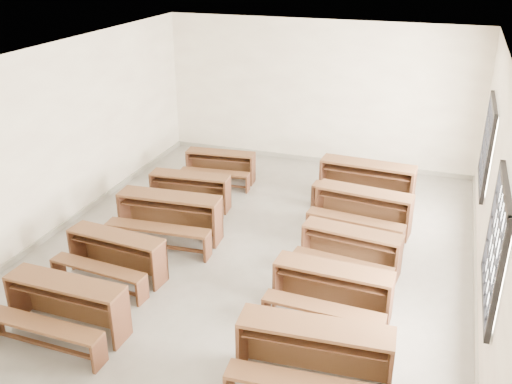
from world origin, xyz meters
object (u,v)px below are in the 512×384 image
(desk_set_0, at_px, (65,304))
(desk_set_4, at_px, (220,165))
(desk_set_5, at_px, (314,352))
(desk_set_2, at_px, (169,214))
(desk_set_6, at_px, (332,289))
(desk_set_7, at_px, (350,248))
(desk_set_9, at_px, (366,180))
(desk_set_1, at_px, (115,253))
(desk_set_3, at_px, (189,189))
(desk_set_8, at_px, (363,208))

(desk_set_0, xyz_separation_m, desk_set_4, (-0.03, 5.36, -0.05))
(desk_set_0, bearing_deg, desk_set_5, 2.59)
(desk_set_2, height_order, desk_set_6, desk_set_2)
(desk_set_5, bearing_deg, desk_set_7, 87.34)
(desk_set_5, height_order, desk_set_9, desk_set_9)
(desk_set_0, distance_m, desk_set_9, 6.10)
(desk_set_6, height_order, desk_set_9, desk_set_9)
(desk_set_1, relative_size, desk_set_5, 0.88)
(desk_set_4, bearing_deg, desk_set_6, -55.97)
(desk_set_7, bearing_deg, desk_set_3, 165.86)
(desk_set_2, bearing_deg, desk_set_0, -96.26)
(desk_set_3, height_order, desk_set_8, desk_set_8)
(desk_set_5, distance_m, desk_set_9, 5.20)
(desk_set_4, bearing_deg, desk_set_8, -27.08)
(desk_set_8, bearing_deg, desk_set_5, -82.07)
(desk_set_0, height_order, desk_set_6, desk_set_0)
(desk_set_6, bearing_deg, desk_set_0, -152.80)
(desk_set_0, relative_size, desk_set_8, 0.94)
(desk_set_5, xyz_separation_m, desk_set_9, (-0.23, 5.20, 0.01))
(desk_set_2, distance_m, desk_set_8, 3.36)
(desk_set_0, relative_size, desk_set_7, 1.03)
(desk_set_0, bearing_deg, desk_set_1, 95.63)
(desk_set_3, distance_m, desk_set_6, 4.09)
(desk_set_3, height_order, desk_set_6, desk_set_6)
(desk_set_1, bearing_deg, desk_set_7, 26.54)
(desk_set_0, distance_m, desk_set_7, 4.20)
(desk_set_5, distance_m, desk_set_6, 1.40)
(desk_set_0, height_order, desk_set_2, desk_set_2)
(desk_set_0, height_order, desk_set_9, desk_set_9)
(desk_set_1, distance_m, desk_set_6, 3.30)
(desk_set_1, bearing_deg, desk_set_5, -16.08)
(desk_set_1, distance_m, desk_set_3, 2.56)
(desk_set_6, distance_m, desk_set_7, 1.23)
(desk_set_3, relative_size, desk_set_4, 1.04)
(desk_set_1, relative_size, desk_set_3, 1.02)
(desk_set_5, bearing_deg, desk_set_0, 177.47)
(desk_set_2, xyz_separation_m, desk_set_7, (3.11, -0.03, -0.06))
(desk_set_2, height_order, desk_set_9, desk_set_9)
(desk_set_3, height_order, desk_set_7, desk_set_7)
(desk_set_2, distance_m, desk_set_6, 3.33)
(desk_set_1, relative_size, desk_set_6, 0.98)
(desk_set_0, bearing_deg, desk_set_4, 91.53)
(desk_set_1, height_order, desk_set_6, desk_set_6)
(desk_set_1, bearing_deg, desk_set_2, 85.86)
(desk_set_4, relative_size, desk_set_7, 0.95)
(desk_set_4, distance_m, desk_set_8, 3.45)
(desk_set_5, bearing_deg, desk_set_2, 136.16)
(desk_set_5, relative_size, desk_set_6, 1.11)
(desk_set_5, xyz_separation_m, desk_set_7, (-0.06, 2.62, -0.06))
(desk_set_9, bearing_deg, desk_set_3, -153.17)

